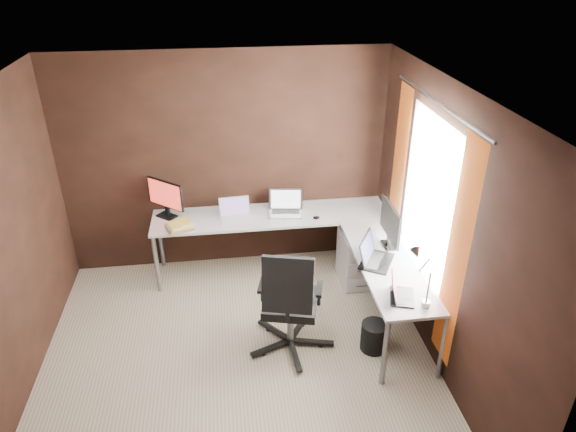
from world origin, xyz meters
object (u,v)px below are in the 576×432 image
at_px(laptop_white, 235,214).
at_px(laptop_black_big, 373,256).
at_px(monitor_right, 390,224).
at_px(drawer_pedestal, 359,257).
at_px(wastebasket, 374,336).
at_px(laptop_black_small, 399,293).
at_px(laptop_silver, 286,208).
at_px(desk_lamp, 420,270).
at_px(monitor_left, 166,197).
at_px(office_chair, 290,320).
at_px(book_stack, 179,226).

bearing_deg(laptop_white, laptop_black_big, -43.63).
bearing_deg(monitor_right, drawer_pedestal, 17.11).
relative_size(laptop_black_big, wastebasket, 1.64).
distance_m(laptop_black_big, laptop_black_small, 0.58).
xyz_separation_m(laptop_silver, laptop_black_small, (0.76, -1.70, -0.01)).
height_order(laptop_silver, desk_lamp, desk_lamp).
xyz_separation_m(monitor_left, laptop_silver, (1.32, -0.08, -0.19)).
height_order(laptop_black_big, wastebasket, laptop_black_big).
height_order(laptop_white, laptop_black_small, laptop_white).
distance_m(desk_lamp, wastebasket, 0.99).
relative_size(office_chair, wastebasket, 3.91).
distance_m(monitor_right, office_chair, 1.36).
bearing_deg(wastebasket, laptop_silver, 112.97).
bearing_deg(drawer_pedestal, laptop_black_big, -97.01).
xyz_separation_m(drawer_pedestal, desk_lamp, (0.09, -1.40, 0.77)).
xyz_separation_m(drawer_pedestal, wastebasket, (-0.14, -1.12, -0.16)).
height_order(monitor_right, desk_lamp, desk_lamp).
xyz_separation_m(monitor_right, desk_lamp, (-0.05, -0.92, 0.08)).
distance_m(monitor_right, laptop_black_big, 0.40).
relative_size(monitor_right, laptop_black_small, 1.64).
bearing_deg(drawer_pedestal, laptop_silver, 153.60).
relative_size(laptop_silver, desk_lamp, 0.77).
xyz_separation_m(monitor_left, laptop_black_small, (2.08, -1.78, -0.20)).
bearing_deg(monitor_left, desk_lamp, 0.01).
distance_m(drawer_pedestal, laptop_silver, 1.00).
distance_m(laptop_silver, office_chair, 1.47).
bearing_deg(monitor_left, laptop_black_big, 9.60).
height_order(book_stack, desk_lamp, desk_lamp).
bearing_deg(laptop_black_small, drawer_pedestal, 15.84).
relative_size(monitor_left, laptop_silver, 1.04).
bearing_deg(desk_lamp, monitor_right, 91.20).
height_order(monitor_right, wastebasket, monitor_right).
bearing_deg(monitor_right, laptop_silver, 47.35).
height_order(office_chair, wastebasket, office_chair).
relative_size(monitor_left, laptop_black_small, 1.28).
bearing_deg(laptop_black_big, wastebasket, -157.77).
height_order(laptop_white, wastebasket, laptop_white).
height_order(book_stack, office_chair, office_chair).
xyz_separation_m(laptop_black_small, desk_lamp, (0.12, -0.09, 0.29)).
distance_m(laptop_black_small, book_stack, 2.42).
bearing_deg(monitor_left, laptop_white, 29.24).
bearing_deg(monitor_right, laptop_white, 62.21).
height_order(laptop_silver, wastebasket, laptop_silver).
bearing_deg(wastebasket, monitor_left, 140.81).
bearing_deg(laptop_black_small, office_chair, 88.09).
relative_size(drawer_pedestal, wastebasket, 2.08).
height_order(book_stack, wastebasket, book_stack).
bearing_deg(drawer_pedestal, monitor_left, 167.30).
bearing_deg(monitor_right, desk_lamp, 177.21).
distance_m(laptop_white, desk_lamp, 2.27).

